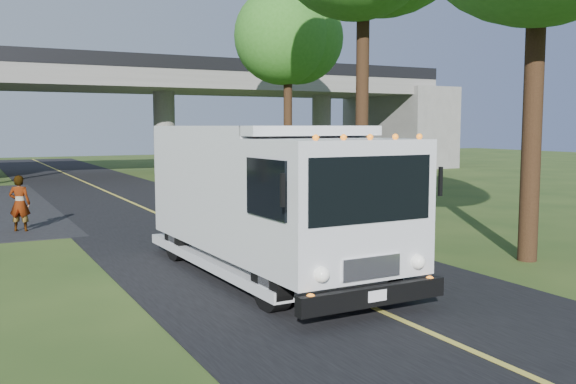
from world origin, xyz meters
TOP-DOWN VIEW (x-y plane):
  - ground at (0.00, 0.00)m, footprint 120.00×120.00m
  - road at (0.00, 10.00)m, footprint 7.00×90.00m
  - lane_line at (0.00, 10.00)m, footprint 0.12×90.00m
  - overpass at (0.00, 32.00)m, footprint 54.00×10.00m
  - tree_right_far at (9.21, 19.84)m, footprint 5.77×5.67m
  - step_van at (-0.52, 2.38)m, footprint 2.99×7.55m
  - pedestrian at (-4.65, 10.86)m, footprint 0.73×0.62m

SIDE VIEW (x-z plane):
  - ground at x=0.00m, z-range 0.00..0.00m
  - road at x=0.00m, z-range 0.00..0.02m
  - lane_line at x=0.00m, z-range 0.03..0.03m
  - pedestrian at x=-4.65m, z-range 0.00..1.69m
  - step_van at x=-0.52m, z-range 0.14..3.27m
  - overpass at x=0.00m, z-range 0.91..8.21m
  - tree_right_far at x=9.21m, z-range 2.81..13.80m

